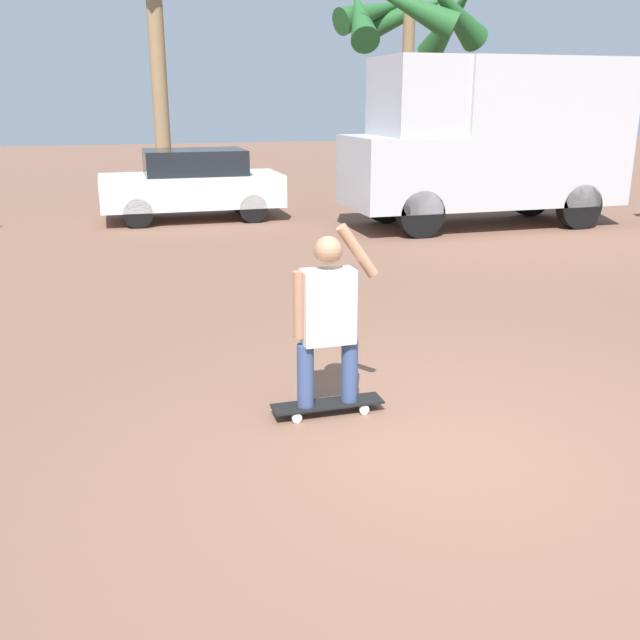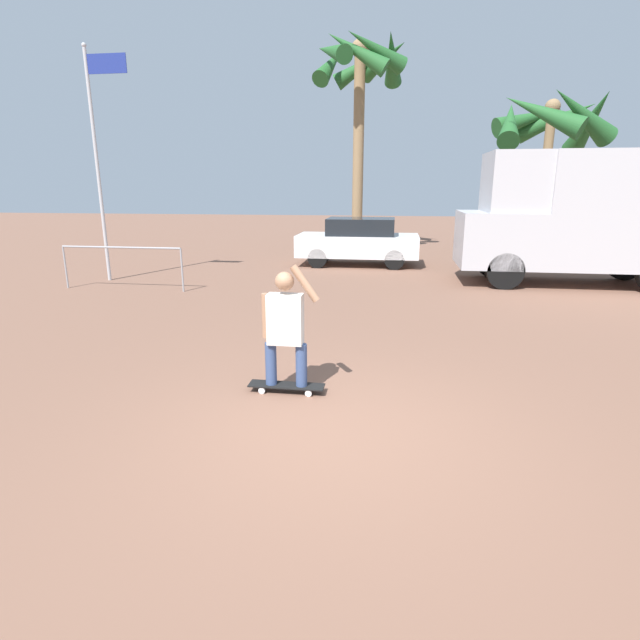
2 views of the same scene
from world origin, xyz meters
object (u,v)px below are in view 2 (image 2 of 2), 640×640
object	(u,v)px
person_skateboarder	(285,323)
palm_tree_center_background	(361,72)
camper_van	(581,214)
parked_car_white	(358,241)
flagpole	(99,150)
palm_tree_near_van	(551,122)
skateboard	(287,386)

from	to	relation	value
person_skateboarder	palm_tree_center_background	distance (m)	15.05
person_skateboarder	camper_van	bearing A→B (deg)	53.66
person_skateboarder	parked_car_white	xyz separation A→B (m)	(0.13, 10.56, -0.12)
parked_car_white	flagpole	size ratio (longest dim) A/B	0.66
palm_tree_near_van	flagpole	bearing A→B (deg)	-150.60
parked_car_white	flagpole	distance (m)	7.89
person_skateboarder	palm_tree_center_background	bearing A→B (deg)	90.52
palm_tree_near_van	camper_van	bearing A→B (deg)	-96.09
person_skateboarder	camper_van	distance (m)	10.07
camper_van	palm_tree_center_background	world-z (taller)	palm_tree_center_background
person_skateboarder	flagpole	distance (m)	9.66
person_skateboarder	parked_car_white	world-z (taller)	person_skateboarder
palm_tree_near_van	skateboard	bearing A→B (deg)	-114.99
palm_tree_center_background	camper_van	bearing A→B (deg)	-44.14
skateboard	parked_car_white	distance (m)	10.58
skateboard	palm_tree_center_background	distance (m)	15.37
palm_tree_center_background	person_skateboarder	bearing A→B (deg)	-89.48
palm_tree_center_background	flagpole	world-z (taller)	palm_tree_center_background
palm_tree_center_background	flagpole	distance (m)	9.94
palm_tree_near_van	palm_tree_center_background	xyz separation A→B (m)	(-6.72, -0.17, 1.78)
person_skateboarder	palm_tree_center_background	size ratio (longest dim) A/B	0.20
person_skateboarder	camper_van	world-z (taller)	camper_van
flagpole	palm_tree_near_van	bearing A→B (deg)	29.40
person_skateboarder	palm_tree_near_van	bearing A→B (deg)	65.01
parked_car_white	flagpole	bearing A→B (deg)	-150.22
camper_van	skateboard	bearing A→B (deg)	-126.34
skateboard	camper_van	size ratio (longest dim) A/B	0.17
camper_van	palm_tree_near_van	xyz separation A→B (m)	(0.65, 6.06, 2.89)
skateboard	person_skateboarder	size ratio (longest dim) A/B	0.62
skateboard	camper_van	distance (m)	10.18
person_skateboarder	skateboard	bearing A→B (deg)	-0.00
skateboard	palm_tree_near_van	size ratio (longest dim) A/B	0.16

